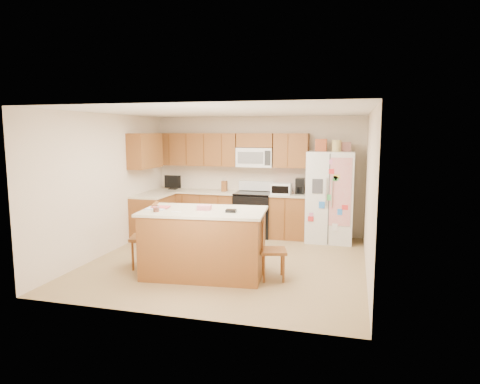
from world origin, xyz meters
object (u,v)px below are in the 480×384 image
(stove, at_px, (254,213))
(refrigerator, at_px, (330,196))
(windsor_chair_back, at_px, (213,234))
(island, at_px, (204,242))
(windsor_chair_right, at_px, (272,250))
(windsor_chair_left, at_px, (146,237))

(stove, distance_m, refrigerator, 1.63)
(stove, bearing_deg, windsor_chair_back, -98.28)
(stove, distance_m, island, 2.66)
(windsor_chair_right, bearing_deg, windsor_chair_back, 148.39)
(windsor_chair_right, bearing_deg, stove, 108.67)
(island, bearing_deg, windsor_chair_left, 173.18)
(refrigerator, bearing_deg, island, -123.70)
(stove, bearing_deg, refrigerator, -2.30)
(windsor_chair_left, height_order, windsor_chair_back, windsor_chair_left)
(windsor_chair_back, bearing_deg, windsor_chair_left, -144.35)
(refrigerator, bearing_deg, windsor_chair_left, -138.19)
(stove, relative_size, windsor_chair_back, 1.18)
(island, height_order, windsor_chair_back, island)
(refrigerator, distance_m, windsor_chair_right, 2.65)
(refrigerator, xyz_separation_m, island, (-1.73, -2.59, -0.41))
(stove, distance_m, windsor_chair_left, 2.80)
(refrigerator, relative_size, windsor_chair_back, 2.14)
(windsor_chair_left, relative_size, windsor_chair_right, 1.13)
(stove, relative_size, windsor_chair_left, 1.07)
(refrigerator, relative_size, windsor_chair_left, 1.94)
(refrigerator, distance_m, windsor_chair_back, 2.63)
(refrigerator, bearing_deg, windsor_chair_right, -105.54)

